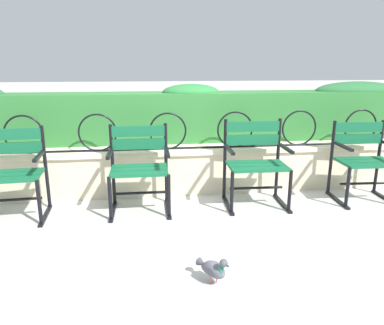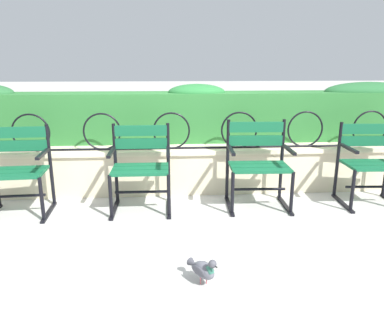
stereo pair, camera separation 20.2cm
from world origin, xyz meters
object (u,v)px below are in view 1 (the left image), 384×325
object	(u,v)px
park_chair_centre_right	(255,161)
park_chair_rightmost	(363,158)
park_chair_leftmost	(12,171)
pigeon_near_chairs	(213,268)
park_chair_centre_left	(139,166)

from	to	relation	value
park_chair_centre_right	park_chair_rightmost	xyz separation A→B (m)	(1.22, -0.01, -0.01)
park_chair_leftmost	pigeon_near_chairs	distance (m)	2.24
park_chair_centre_right	park_chair_rightmost	world-z (taller)	park_chair_centre_right
park_chair_centre_left	park_chair_rightmost	bearing A→B (deg)	-0.18
park_chair_leftmost	park_chair_rightmost	distance (m)	3.66
park_chair_centre_left	park_chair_centre_right	world-z (taller)	park_chair_centre_right
park_chair_leftmost	park_chair_centre_left	size ratio (longest dim) A/B	1.01
park_chair_centre_left	pigeon_near_chairs	world-z (taller)	park_chair_centre_left
park_chair_centre_right	pigeon_near_chairs	distance (m)	1.64
park_chair_rightmost	park_chair_centre_left	bearing A→B (deg)	179.82
park_chair_centre_right	park_chair_rightmost	bearing A→B (deg)	-0.44
park_chair_leftmost	park_chair_centre_left	distance (m)	1.22
park_chair_rightmost	pigeon_near_chairs	bearing A→B (deg)	-143.70
park_chair_centre_right	park_chair_centre_left	bearing A→B (deg)	-179.93
park_chair_leftmost	pigeon_near_chairs	world-z (taller)	park_chair_leftmost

